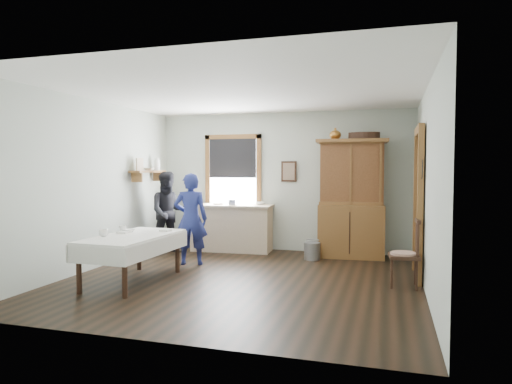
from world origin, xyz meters
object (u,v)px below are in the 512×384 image
china_hutch (351,199)px  woman_blue (191,222)px  figure_dark (169,215)px  spindle_chair (404,253)px  wicker_basket (320,251)px  work_counter (232,228)px  pail (312,251)px  dining_table (133,259)px

china_hutch → woman_blue: (-2.52, -1.39, -0.36)m
china_hutch → figure_dark: china_hutch is taller
china_hutch → spindle_chair: (0.86, -1.91, -0.60)m
china_hutch → wicker_basket: china_hutch is taller
wicker_basket → woman_blue: (-1.98, -1.33, 0.61)m
work_counter → woman_blue: woman_blue is taller
work_counter → woman_blue: 1.43m
wicker_basket → figure_dark: size_ratio=0.24×
figure_dark → woman_blue: bearing=-80.1°
work_counter → figure_dark: size_ratio=1.10×
pail → figure_dark: (-2.72, -0.13, 0.56)m
spindle_chair → figure_dark: 4.43m
work_counter → pail: 1.73m
china_hutch → dining_table: size_ratio=1.27×
work_counter → pail: (1.65, -0.43, -0.30)m
figure_dark → wicker_basket: bearing=-25.0°
woman_blue → spindle_chair: bearing=154.7°
woman_blue → pail: bearing=-169.6°
woman_blue → figure_dark: bearing=-61.8°
work_counter → pail: work_counter is taller
china_hutch → woman_blue: china_hutch is taller
work_counter → china_hutch: china_hutch is taller
china_hutch → pail: bearing=-149.9°
pail → figure_dark: 2.78m
work_counter → spindle_chair: bearing=-34.3°
work_counter → dining_table: (-0.53, -2.72, -0.12)m
pail → wicker_basket: size_ratio=0.91×
wicker_basket → figure_dark: figure_dark is taller
china_hutch → woman_blue: size_ratio=1.50×
dining_table → figure_dark: (-0.54, 2.17, 0.38)m
china_hutch → pail: size_ratio=6.95×
spindle_chair → pail: 2.13m
dining_table → wicker_basket: 3.50m
work_counter → china_hutch: 2.37m
pail → wicker_basket: (0.09, 0.37, -0.05)m
work_counter → dining_table: size_ratio=0.94×
dining_table → wicker_basket: size_ratio=4.94×
dining_table → china_hutch: bearing=44.1°
dining_table → woman_blue: (0.29, 1.33, 0.38)m
pail → figure_dark: size_ratio=0.21×
pail → woman_blue: bearing=-153.0°
spindle_chair → figure_dark: (-4.22, 1.35, 0.25)m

